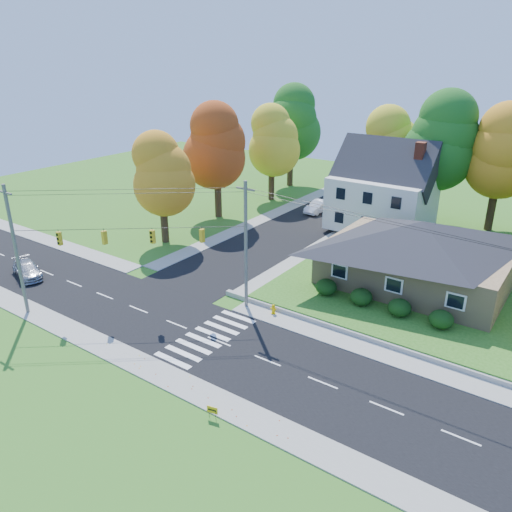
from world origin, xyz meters
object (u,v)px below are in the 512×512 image
(white_car, at_px, (318,207))
(ranch_house, at_px, (418,252))
(silver_sedan, at_px, (27,270))
(fire_hydrant, at_px, (273,310))

(white_car, bearing_deg, ranch_house, -36.48)
(ranch_house, xyz_separation_m, white_car, (-16.92, 14.34, -2.52))
(ranch_house, xyz_separation_m, silver_sedan, (-28.58, -17.44, -2.59))
(ranch_house, height_order, silver_sedan, ranch_house)
(silver_sedan, distance_m, white_car, 33.85)
(fire_hydrant, bearing_deg, white_car, 111.50)
(ranch_house, distance_m, silver_sedan, 33.58)
(fire_hydrant, bearing_deg, silver_sedan, -162.42)
(ranch_house, xyz_separation_m, fire_hydrant, (-7.09, -10.63, -2.87))
(white_car, distance_m, fire_hydrant, 26.84)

